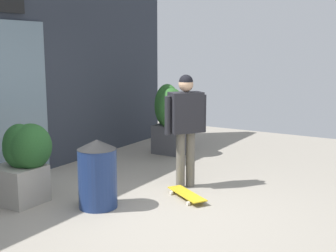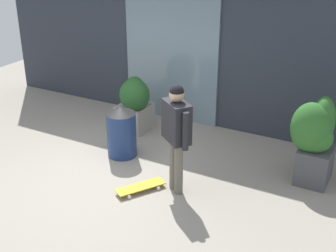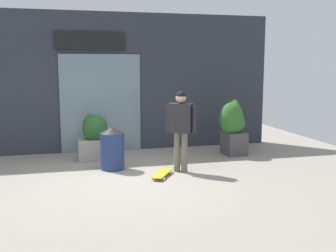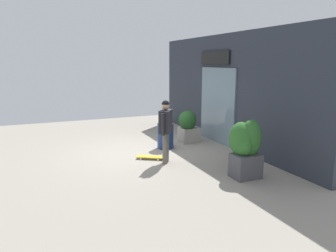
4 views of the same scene
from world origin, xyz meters
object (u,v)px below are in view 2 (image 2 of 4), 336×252
skateboard (141,187)px  trash_bin (121,131)px  planter_box_right (315,137)px  planter_box_left (134,101)px  skateboarder (176,128)px

skateboard → trash_bin: (-0.88, 0.82, 0.39)m
planter_box_right → skateboard: bearing=-144.5°
skateboard → planter_box_left: (-1.23, 1.79, 0.54)m
skateboard → planter_box_left: bearing=-113.6°
skateboard → planter_box_left: size_ratio=0.70×
skateboard → planter_box_left: 2.24m
skateboarder → trash_bin: skateboarder is taller
skateboarder → planter_box_right: bearing=163.1°
skateboarder → trash_bin: (-1.33, 0.55, -0.57)m
skateboarder → trash_bin: bearing=-76.0°
trash_bin → skateboard: bearing=-43.1°
skateboard → planter_box_right: bearing=157.4°
planter_box_left → planter_box_right: 3.38m
planter_box_left → skateboarder: bearing=-42.0°
planter_box_right → trash_bin: size_ratio=1.51×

